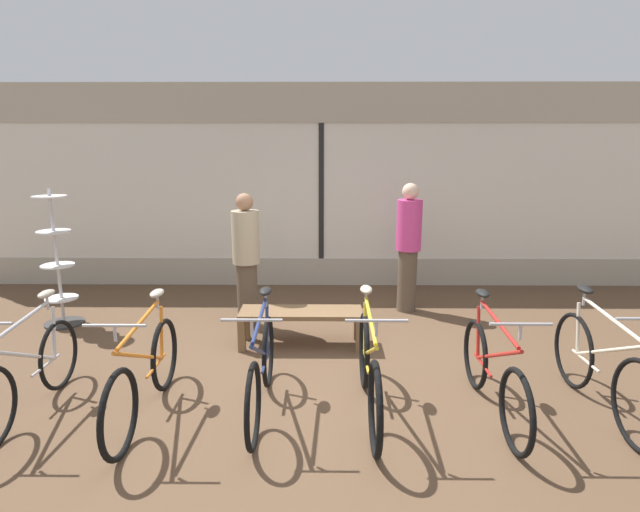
{
  "coord_description": "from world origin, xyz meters",
  "views": [
    {
      "loc": [
        0.06,
        -4.49,
        2.29
      ],
      "look_at": [
        0.0,
        1.43,
        0.95
      ],
      "focal_mm": 28.0,
      "sensor_mm": 36.0,
      "label": 1
    }
  ],
  "objects_px": {
    "bicycle_left": "(145,375)",
    "customer_by_window": "(408,245)",
    "bicycle_right": "(493,373)",
    "bicycle_center_right": "(369,371)",
    "accessory_rack": "(58,270)",
    "bicycle_center_left": "(262,370)",
    "bicycle_far_left": "(29,373)",
    "customer_near_rack": "(246,258)",
    "display_bench": "(301,317)",
    "bicycle_far_right": "(602,369)"
  },
  "relations": [
    {
      "from": "bicycle_right",
      "to": "customer_near_rack",
      "type": "distance_m",
      "value": 3.25
    },
    {
      "from": "customer_near_rack",
      "to": "accessory_rack",
      "type": "bearing_deg",
      "value": 179.14
    },
    {
      "from": "bicycle_left",
      "to": "customer_by_window",
      "type": "distance_m",
      "value": 3.91
    },
    {
      "from": "bicycle_far_left",
      "to": "bicycle_center_left",
      "type": "distance_m",
      "value": 1.98
    },
    {
      "from": "display_bench",
      "to": "customer_by_window",
      "type": "bearing_deg",
      "value": 41.72
    },
    {
      "from": "bicycle_left",
      "to": "bicycle_center_left",
      "type": "relative_size",
      "value": 1.03
    },
    {
      "from": "bicycle_right",
      "to": "bicycle_left",
      "type": "bearing_deg",
      "value": -178.58
    },
    {
      "from": "bicycle_center_right",
      "to": "customer_near_rack",
      "type": "distance_m",
      "value": 2.57
    },
    {
      "from": "bicycle_right",
      "to": "display_bench",
      "type": "distance_m",
      "value": 2.26
    },
    {
      "from": "bicycle_left",
      "to": "bicycle_center_right",
      "type": "bearing_deg",
      "value": 1.99
    },
    {
      "from": "bicycle_center_right",
      "to": "accessory_rack",
      "type": "xyz_separation_m",
      "value": [
        -3.76,
        2.16,
        0.32
      ]
    },
    {
      "from": "bicycle_right",
      "to": "bicycle_center_right",
      "type": "bearing_deg",
      "value": -179.6
    },
    {
      "from": "accessory_rack",
      "to": "bicycle_far_left",
      "type": "bearing_deg",
      "value": -68.6
    },
    {
      "from": "display_bench",
      "to": "bicycle_center_right",
      "type": "bearing_deg",
      "value": -66.45
    },
    {
      "from": "bicycle_far_left",
      "to": "bicycle_center_right",
      "type": "relative_size",
      "value": 0.93
    },
    {
      "from": "bicycle_left",
      "to": "bicycle_far_left",
      "type": "bearing_deg",
      "value": 178.0
    },
    {
      "from": "bicycle_center_right",
      "to": "customer_by_window",
      "type": "xyz_separation_m",
      "value": [
        0.76,
        2.75,
        0.54
      ]
    },
    {
      "from": "bicycle_right",
      "to": "customer_by_window",
      "type": "bearing_deg",
      "value": 96.18
    },
    {
      "from": "bicycle_right",
      "to": "customer_by_window",
      "type": "xyz_separation_m",
      "value": [
        -0.3,
        2.74,
        0.56
      ]
    },
    {
      "from": "bicycle_far_right",
      "to": "customer_near_rack",
      "type": "relative_size",
      "value": 1.03
    },
    {
      "from": "bicycle_far_left",
      "to": "customer_by_window",
      "type": "relative_size",
      "value": 0.94
    },
    {
      "from": "customer_near_rack",
      "to": "customer_by_window",
      "type": "xyz_separation_m",
      "value": [
        2.12,
        0.63,
        0.04
      ]
    },
    {
      "from": "bicycle_center_right",
      "to": "display_bench",
      "type": "relative_size",
      "value": 1.28
    },
    {
      "from": "bicycle_far_left",
      "to": "customer_near_rack",
      "type": "relative_size",
      "value": 0.98
    },
    {
      "from": "bicycle_center_left",
      "to": "display_bench",
      "type": "bearing_deg",
      "value": 79.32
    },
    {
      "from": "bicycle_center_right",
      "to": "bicycle_right",
      "type": "distance_m",
      "value": 1.06
    },
    {
      "from": "accessory_rack",
      "to": "bicycle_center_left",
      "type": "bearing_deg",
      "value": -36.69
    },
    {
      "from": "bicycle_far_right",
      "to": "display_bench",
      "type": "bearing_deg",
      "value": 151.3
    },
    {
      "from": "bicycle_center_right",
      "to": "bicycle_far_left",
      "type": "bearing_deg",
      "value": -179.39
    },
    {
      "from": "bicycle_far_left",
      "to": "bicycle_far_right",
      "type": "relative_size",
      "value": 0.95
    },
    {
      "from": "bicycle_left",
      "to": "bicycle_center_right",
      "type": "distance_m",
      "value": 1.9
    },
    {
      "from": "bicycle_left",
      "to": "customer_by_window",
      "type": "height_order",
      "value": "customer_by_window"
    },
    {
      "from": "bicycle_center_left",
      "to": "bicycle_center_right",
      "type": "relative_size",
      "value": 0.95
    },
    {
      "from": "bicycle_center_right",
      "to": "customer_near_rack",
      "type": "height_order",
      "value": "customer_near_rack"
    },
    {
      "from": "bicycle_right",
      "to": "display_bench",
      "type": "bearing_deg",
      "value": 139.03
    },
    {
      "from": "bicycle_far_left",
      "to": "customer_by_window",
      "type": "height_order",
      "value": "customer_by_window"
    },
    {
      "from": "bicycle_far_right",
      "to": "accessory_rack",
      "type": "height_order",
      "value": "accessory_rack"
    },
    {
      "from": "bicycle_far_left",
      "to": "bicycle_center_left",
      "type": "xyz_separation_m",
      "value": [
        1.98,
        0.07,
        0.0
      ]
    },
    {
      "from": "bicycle_center_right",
      "to": "customer_near_rack",
      "type": "bearing_deg",
      "value": 122.69
    },
    {
      "from": "bicycle_far_right",
      "to": "display_bench",
      "type": "relative_size",
      "value": 1.25
    },
    {
      "from": "bicycle_far_left",
      "to": "customer_near_rack",
      "type": "distance_m",
      "value": 2.7
    },
    {
      "from": "accessory_rack",
      "to": "display_bench",
      "type": "relative_size",
      "value": 1.25
    },
    {
      "from": "bicycle_right",
      "to": "bicycle_far_right",
      "type": "xyz_separation_m",
      "value": [
        0.94,
        0.03,
        0.03
      ]
    },
    {
      "from": "bicycle_center_left",
      "to": "bicycle_center_right",
      "type": "distance_m",
      "value": 0.92
    },
    {
      "from": "bicycle_far_left",
      "to": "bicycle_center_right",
      "type": "bearing_deg",
      "value": 0.61
    },
    {
      "from": "bicycle_center_right",
      "to": "bicycle_far_right",
      "type": "xyz_separation_m",
      "value": [
        2.0,
        0.04,
        0.01
      ]
    },
    {
      "from": "customer_near_rack",
      "to": "bicycle_center_left",
      "type": "bearing_deg",
      "value": -78.12
    },
    {
      "from": "accessory_rack",
      "to": "customer_near_rack",
      "type": "relative_size",
      "value": 1.03
    },
    {
      "from": "bicycle_left",
      "to": "accessory_rack",
      "type": "bearing_deg",
      "value": 130.02
    },
    {
      "from": "bicycle_center_left",
      "to": "display_bench",
      "type": "xyz_separation_m",
      "value": [
        0.27,
        1.45,
        -0.03
      ]
    }
  ]
}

